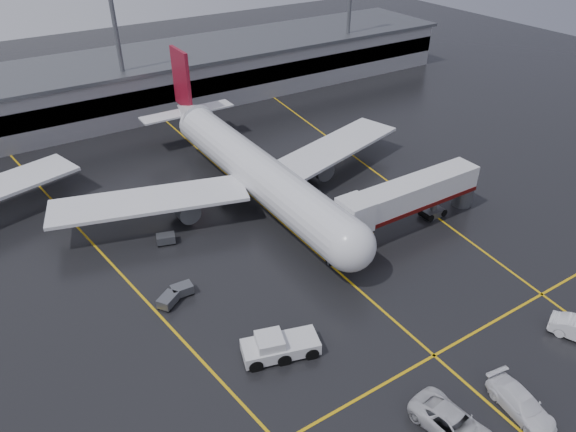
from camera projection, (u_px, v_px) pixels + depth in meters
ground at (293, 232)px, 60.60m from camera, size 220.00×220.00×0.00m
apron_line_centre at (293, 232)px, 60.60m from camera, size 0.25×90.00×0.02m
apron_line_stop at (434, 355)px, 44.96m from camera, size 60.00×0.25×0.02m
apron_line_left at (93, 244)px, 58.66m from camera, size 9.99×69.35×0.02m
apron_line_right at (361, 161)px, 75.86m from camera, size 7.57×69.64×0.02m
terminal at (144, 81)px, 92.36m from camera, size 122.00×19.00×8.60m
light_mast_mid at (116, 32)px, 80.41m from camera, size 3.00×1.20×25.45m
light_mast_right at (350, 1)px, 100.78m from camera, size 3.00×1.20×25.45m
main_airliner at (251, 167)px, 65.23m from camera, size 48.80×45.60×14.10m
jet_bridge at (411, 197)px, 59.60m from camera, size 19.90×3.40×6.05m
pushback_tractor at (278, 347)px, 44.60m from camera, size 6.95×4.39×2.32m
belt_loader at (361, 240)px, 58.40m from camera, size 3.43×2.22×2.01m
service_van_a at (454, 425)px, 38.17m from camera, size 3.79×6.99×1.86m
service_van_b at (521, 404)px, 39.82m from camera, size 3.19×6.14×1.70m
baggage_cart_a at (182, 290)px, 51.23m from camera, size 2.06×1.39×1.12m
baggage_cart_b at (168, 300)px, 49.94m from camera, size 2.38×2.20×1.12m
baggage_cart_c at (166, 239)px, 58.48m from camera, size 2.30×1.84×1.12m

